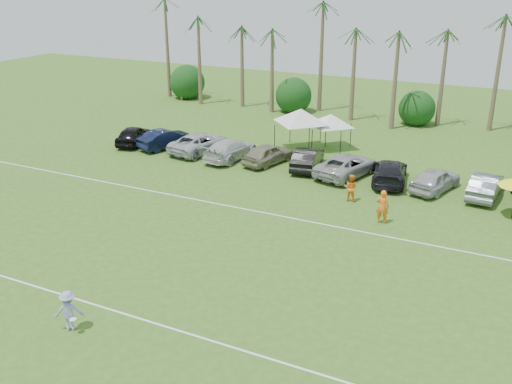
% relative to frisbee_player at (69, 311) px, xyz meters
% --- Properties ---
extents(ground, '(120.00, 120.00, 0.00)m').
position_rel_frisbee_player_xyz_m(ground, '(-0.46, -0.22, -0.85)').
color(ground, '#39611D').
rests_on(ground, ground).
extents(field_lines, '(80.00, 12.10, 0.01)m').
position_rel_frisbee_player_xyz_m(field_lines, '(-0.46, 7.78, -0.84)').
color(field_lines, white).
rests_on(field_lines, ground).
extents(palm_tree_0, '(2.40, 2.40, 8.90)m').
position_rel_frisbee_player_xyz_m(palm_tree_0, '(-22.46, 37.78, 6.63)').
color(palm_tree_0, brown).
rests_on(palm_tree_0, ground).
extents(palm_tree_1, '(2.40, 2.40, 9.90)m').
position_rel_frisbee_player_xyz_m(palm_tree_1, '(-17.46, 37.78, 7.50)').
color(palm_tree_1, brown).
rests_on(palm_tree_1, ground).
extents(palm_tree_2, '(2.40, 2.40, 10.90)m').
position_rel_frisbee_player_xyz_m(palm_tree_2, '(-12.46, 37.78, 8.36)').
color(palm_tree_2, brown).
rests_on(palm_tree_2, ground).
extents(palm_tree_3, '(2.40, 2.40, 11.90)m').
position_rel_frisbee_player_xyz_m(palm_tree_3, '(-8.46, 37.78, 9.21)').
color(palm_tree_3, brown).
rests_on(palm_tree_3, ground).
extents(palm_tree_4, '(2.40, 2.40, 8.90)m').
position_rel_frisbee_player_xyz_m(palm_tree_4, '(-4.46, 37.78, 6.63)').
color(palm_tree_4, brown).
rests_on(palm_tree_4, ground).
extents(palm_tree_5, '(2.40, 2.40, 9.90)m').
position_rel_frisbee_player_xyz_m(palm_tree_5, '(-0.46, 37.78, 7.50)').
color(palm_tree_5, brown).
rests_on(palm_tree_5, ground).
extents(palm_tree_6, '(2.40, 2.40, 10.90)m').
position_rel_frisbee_player_xyz_m(palm_tree_6, '(3.54, 37.78, 8.36)').
color(palm_tree_6, brown).
rests_on(palm_tree_6, ground).
extents(palm_tree_7, '(2.40, 2.40, 11.90)m').
position_rel_frisbee_player_xyz_m(palm_tree_7, '(7.54, 37.78, 9.21)').
color(palm_tree_7, brown).
rests_on(palm_tree_7, ground).
extents(palm_tree_8, '(2.40, 2.40, 8.90)m').
position_rel_frisbee_player_xyz_m(palm_tree_8, '(12.54, 37.78, 6.63)').
color(palm_tree_8, brown).
rests_on(palm_tree_8, ground).
extents(bush_tree_0, '(4.00, 4.00, 4.00)m').
position_rel_frisbee_player_xyz_m(bush_tree_0, '(-19.46, 38.78, 0.95)').
color(bush_tree_0, brown).
rests_on(bush_tree_0, ground).
extents(bush_tree_1, '(4.00, 4.00, 4.00)m').
position_rel_frisbee_player_xyz_m(bush_tree_1, '(-6.46, 38.78, 0.95)').
color(bush_tree_1, brown).
rests_on(bush_tree_1, ground).
extents(bush_tree_2, '(4.00, 4.00, 4.00)m').
position_rel_frisbee_player_xyz_m(bush_tree_2, '(5.54, 38.78, 0.95)').
color(bush_tree_2, brown).
rests_on(bush_tree_2, ground).
extents(sideline_player_a, '(0.75, 0.53, 1.94)m').
position_rel_frisbee_player_xyz_m(sideline_player_a, '(8.33, 15.43, 0.12)').
color(sideline_player_a, orange).
rests_on(sideline_player_a, ground).
extents(sideline_player_b, '(0.82, 0.64, 1.69)m').
position_rel_frisbee_player_xyz_m(sideline_player_b, '(5.77, 17.82, -0.00)').
color(sideline_player_b, orange).
rests_on(sideline_player_b, ground).
extents(canopy_tent_left, '(4.70, 4.70, 3.81)m').
position_rel_frisbee_player_xyz_m(canopy_tent_left, '(-1.00, 26.41, 2.41)').
color(canopy_tent_left, black).
rests_on(canopy_tent_left, ground).
extents(canopy_tent_right, '(3.97, 3.97, 3.22)m').
position_rel_frisbee_player_xyz_m(canopy_tent_right, '(0.97, 27.80, 1.91)').
color(canopy_tent_right, black).
rests_on(canopy_tent_right, ground).
extents(frisbee_player, '(1.26, 1.13, 1.70)m').
position_rel_frisbee_player_xyz_m(frisbee_player, '(0.00, 0.00, 0.00)').
color(frisbee_player, '#959AD4').
rests_on(frisbee_player, ground).
extents(parked_car_0, '(2.93, 4.73, 1.50)m').
position_rel_frisbee_player_xyz_m(parked_car_0, '(-13.70, 21.89, -0.10)').
color(parked_car_0, black).
rests_on(parked_car_0, ground).
extents(parked_car_1, '(3.07, 4.83, 1.50)m').
position_rel_frisbee_player_xyz_m(parked_car_1, '(-10.73, 22.13, -0.10)').
color(parked_car_1, black).
rests_on(parked_car_1, ground).
extents(parked_car_2, '(3.27, 5.72, 1.50)m').
position_rel_frisbee_player_xyz_m(parked_car_2, '(-7.75, 22.33, -0.10)').
color(parked_car_2, silver).
rests_on(parked_car_2, ground).
extents(parked_car_3, '(2.58, 5.36, 1.50)m').
position_rel_frisbee_player_xyz_m(parked_car_3, '(-4.78, 21.90, -0.10)').
color(parked_car_3, silver).
rests_on(parked_car_3, ground).
extents(parked_car_4, '(2.82, 4.72, 1.50)m').
position_rel_frisbee_player_xyz_m(parked_car_4, '(-1.80, 22.11, -0.10)').
color(parked_car_4, gray).
rests_on(parked_car_4, ground).
extents(parked_car_5, '(2.29, 4.76, 1.50)m').
position_rel_frisbee_player_xyz_m(parked_car_5, '(1.17, 22.37, -0.10)').
color(parked_car_5, black).
rests_on(parked_car_5, ground).
extents(parked_car_6, '(3.67, 5.84, 1.50)m').
position_rel_frisbee_player_xyz_m(parked_car_6, '(4.15, 22.04, -0.10)').
color(parked_car_6, '#A8A8A8').
rests_on(parked_car_6, ground).
extents(parked_car_7, '(2.97, 5.47, 1.50)m').
position_rel_frisbee_player_xyz_m(parked_car_7, '(7.12, 22.14, -0.10)').
color(parked_car_7, black).
rests_on(parked_car_7, ground).
extents(parked_car_8, '(2.97, 4.74, 1.50)m').
position_rel_frisbee_player_xyz_m(parked_car_8, '(10.10, 21.86, -0.10)').
color(parked_car_8, '#AEAFB3').
rests_on(parked_car_8, ground).
extents(parked_car_9, '(1.88, 4.66, 1.50)m').
position_rel_frisbee_player_xyz_m(parked_car_9, '(13.07, 22.10, -0.10)').
color(parked_car_9, slate).
rests_on(parked_car_9, ground).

